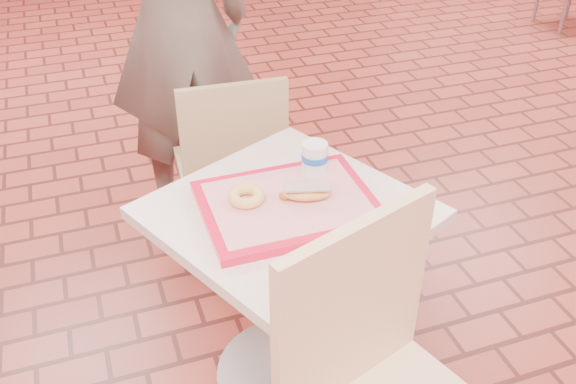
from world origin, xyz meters
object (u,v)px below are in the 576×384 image
object	(u,v)px
long_john_donut	(306,192)
paper_cup	(315,158)
main_table	(288,271)
serving_tray	(288,205)
customer	(177,23)
chair_main_back	(231,162)
ring_donut	(246,196)

from	to	relation	value
long_john_donut	paper_cup	xyz separation A→B (m)	(0.07, 0.12, 0.03)
main_table	serving_tray	world-z (taller)	serving_tray
customer	long_john_donut	size ratio (longest dim) A/B	11.32
long_john_donut	chair_main_back	bearing A→B (deg)	93.95
main_table	paper_cup	size ratio (longest dim) A/B	7.33
main_table	ring_donut	xyz separation A→B (m)	(-0.11, 0.04, 0.29)
main_table	paper_cup	bearing A→B (deg)	42.45
chair_main_back	serving_tray	xyz separation A→B (m)	(-0.00, -0.69, 0.26)
chair_main_back	serving_tray	bearing A→B (deg)	93.47
chair_main_back	paper_cup	distance (m)	0.68
chair_main_back	ring_donut	xyz separation A→B (m)	(-0.12, -0.66, 0.30)
ring_donut	long_john_donut	world-z (taller)	long_john_donut
customer	chair_main_back	bearing A→B (deg)	97.24
chair_main_back	long_john_donut	distance (m)	0.76
ring_donut	chair_main_back	bearing A→B (deg)	79.74
customer	ring_donut	size ratio (longest dim) A/B	17.02
main_table	customer	size ratio (longest dim) A/B	0.41
main_table	ring_donut	bearing A→B (deg)	162.44
long_john_donut	ring_donut	bearing A→B (deg)	165.71
customer	serving_tray	bearing A→B (deg)	91.44
ring_donut	paper_cup	xyz separation A→B (m)	(0.24, 0.08, 0.03)
main_table	ring_donut	world-z (taller)	ring_donut
ring_donut	paper_cup	bearing A→B (deg)	18.23
paper_cup	chair_main_back	bearing A→B (deg)	102.02
customer	serving_tray	world-z (taller)	customer
chair_main_back	long_john_donut	bearing A→B (deg)	97.74
customer	main_table	bearing A→B (deg)	91.44
main_table	serving_tray	size ratio (longest dim) A/B	1.48
main_table	chair_main_back	xyz separation A→B (m)	(0.00, 0.69, -0.01)
main_table	paper_cup	world-z (taller)	paper_cup
customer	ring_donut	distance (m)	1.14
main_table	chair_main_back	size ratio (longest dim) A/B	0.84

